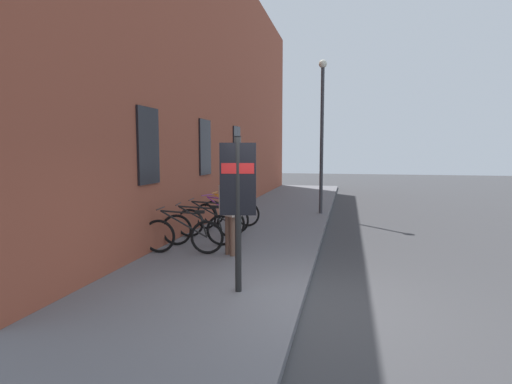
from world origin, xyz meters
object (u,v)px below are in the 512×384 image
object	(u,v)px
bicycle_end_of_row	(183,235)
bicycle_beside_lamp	(222,217)
bicycle_far_end	(200,229)
bicycle_by_door	(211,222)
bicycle_mid_rack	(230,212)
transit_info_sign	(238,189)
pedestrian_by_facade	(230,206)
street_lamp	(322,124)

from	to	relation	value
bicycle_end_of_row	bicycle_beside_lamp	xyz separation A→B (m)	(2.55, -0.05, -0.00)
bicycle_end_of_row	bicycle_far_end	distance (m)	0.79
bicycle_by_door	bicycle_mid_rack	distance (m)	1.70
bicycle_by_door	transit_info_sign	size ratio (longest dim) A/B	0.73
pedestrian_by_facade	bicycle_by_door	bearing A→B (deg)	31.61
bicycle_by_door	street_lamp	size ratio (longest dim) A/B	0.34
bicycle_beside_lamp	bicycle_mid_rack	size ratio (longest dim) A/B	0.96
street_lamp	bicycle_by_door	bearing A→B (deg)	152.51
bicycle_mid_rack	bicycle_end_of_row	bearing A→B (deg)	178.83
bicycle_end_of_row	bicycle_mid_rack	size ratio (longest dim) A/B	1.00
bicycle_end_of_row	transit_info_sign	bearing A→B (deg)	-139.20
bicycle_far_end	street_lamp	distance (m)	6.66
bicycle_beside_lamp	pedestrian_by_facade	xyz separation A→B (m)	(-2.46, -0.96, 0.65)
bicycle_beside_lamp	bicycle_mid_rack	world-z (taller)	same
transit_info_sign	bicycle_mid_rack	bearing A→B (deg)	17.36
bicycle_beside_lamp	transit_info_sign	distance (m)	5.05
bicycle_far_end	bicycle_beside_lamp	xyz separation A→B (m)	(1.76, 0.02, 0.00)
bicycle_far_end	transit_info_sign	distance (m)	3.51
bicycle_mid_rack	street_lamp	xyz separation A→B (m)	(3.00, -2.41, 2.72)
street_lamp	transit_info_sign	bearing A→B (deg)	175.11
bicycle_mid_rack	transit_info_sign	xyz separation A→B (m)	(-5.42, -1.69, 1.21)
bicycle_mid_rack	transit_info_sign	bearing A→B (deg)	-162.64
bicycle_end_of_row	bicycle_by_door	bearing A→B (deg)	-1.28
bicycle_far_end	transit_info_sign	xyz separation A→B (m)	(-2.83, -1.69, 1.21)
bicycle_mid_rack	transit_info_sign	world-z (taller)	transit_info_sign
bicycle_mid_rack	bicycle_far_end	bearing A→B (deg)	-179.82
bicycle_far_end	bicycle_mid_rack	world-z (taller)	same
bicycle_end_of_row	pedestrian_by_facade	distance (m)	1.21
bicycle_beside_lamp	pedestrian_by_facade	size ratio (longest dim) A/B	1.00
bicycle_by_door	transit_info_sign	distance (m)	4.28
bicycle_mid_rack	pedestrian_by_facade	xyz separation A→B (m)	(-3.29, -0.95, 0.65)
bicycle_end_of_row	bicycle_beside_lamp	bearing A→B (deg)	-1.19
bicycle_beside_lamp	transit_info_sign	xyz separation A→B (m)	(-4.59, -1.71, 1.21)
bicycle_end_of_row	street_lamp	xyz separation A→B (m)	(6.38, -2.48, 2.72)
pedestrian_by_facade	street_lamp	distance (m)	6.78
transit_info_sign	street_lamp	xyz separation A→B (m)	(8.42, -0.72, 1.51)
bicycle_beside_lamp	bicycle_mid_rack	bearing A→B (deg)	-1.09
street_lamp	bicycle_beside_lamp	bearing A→B (deg)	147.60
pedestrian_by_facade	street_lamp	xyz separation A→B (m)	(6.29, -1.46, 2.06)
bicycle_end_of_row	bicycle_by_door	size ratio (longest dim) A/B	1.00
bicycle_end_of_row	bicycle_beside_lamp	size ratio (longest dim) A/B	1.04
bicycle_by_door	bicycle_mid_rack	bearing A→B (deg)	-1.06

